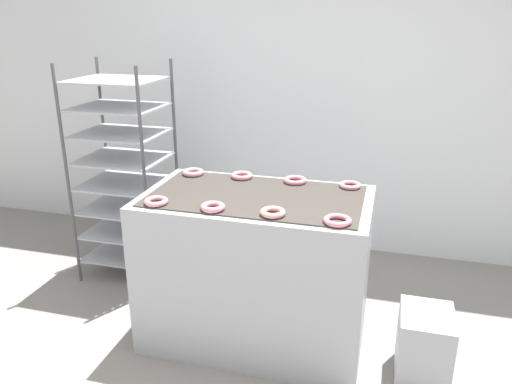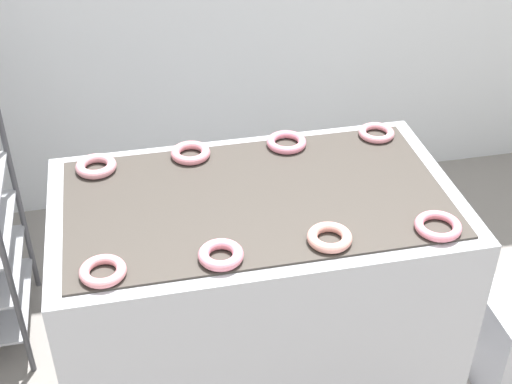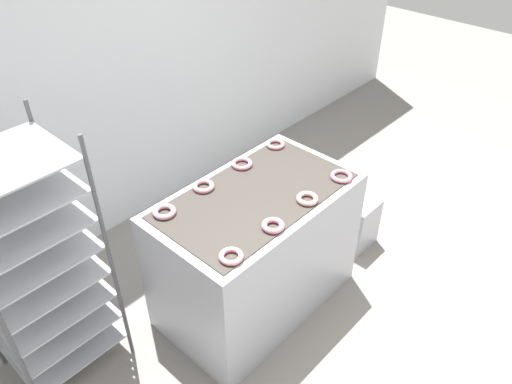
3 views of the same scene
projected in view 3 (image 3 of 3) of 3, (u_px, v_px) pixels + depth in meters
The scene contains 13 objects.
ground_plane at pixel (326, 349), 3.34m from camera, with size 14.00×14.00×0.00m, color gray.
wall_back at pixel (107, 65), 3.65m from camera, with size 8.00×0.05×2.80m.
fryer_machine at pixel (256, 251), 3.39m from camera, with size 1.34×0.78×0.97m.
baking_rack_cart at pixel (36, 265), 2.78m from camera, with size 0.65×0.56×1.66m.
glaze_bin at pixel (352, 220), 4.08m from camera, with size 0.29×0.35×0.42m.
donut_near_left at pixel (231, 256), 2.64m from camera, with size 0.13×0.13×0.03m, color pink.
donut_near_midleft at pixel (273, 225), 2.84m from camera, with size 0.13×0.13×0.03m, color pink.
donut_near_midright at pixel (307, 199), 3.04m from camera, with size 0.14×0.14×0.03m, color #DD958A.
donut_near_right at pixel (341, 176), 3.24m from camera, with size 0.14×0.14×0.03m, color pink.
donut_far_left at pixel (164, 212), 2.94m from camera, with size 0.14×0.14×0.03m, color pink.
donut_far_midleft at pixel (203, 186), 3.15m from camera, with size 0.14×0.14×0.03m, color pink.
donut_far_midright at pixel (242, 164), 3.35m from camera, with size 0.14×0.14×0.03m, color pink.
donut_far_right at pixel (275, 144), 3.55m from camera, with size 0.13×0.13×0.03m, color pink.
Camera 3 is at (-1.82, -1.04, 2.84)m, focal length 35.00 mm.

